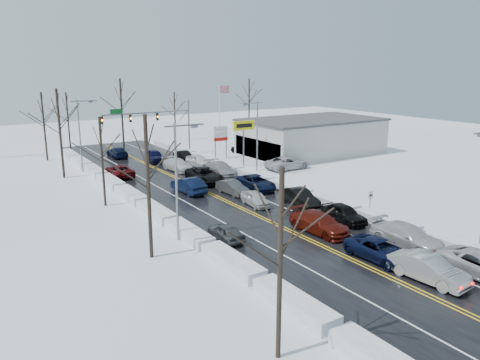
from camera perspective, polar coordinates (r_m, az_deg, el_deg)
ground at (r=43.82m, az=0.33°, el=-3.55°), size 160.00×160.00×0.00m
road_surface at (r=45.43m, az=-1.04°, el=-2.91°), size 14.00×84.00×0.01m
snow_bank_left at (r=42.15m, az=-9.90°, el=-4.48°), size 1.49×72.00×0.79m
snow_bank_right at (r=49.67m, az=6.45°, el=-1.53°), size 1.49×72.00×0.79m
traffic_signal_mast at (r=68.71m, az=-10.07°, el=7.29°), size 13.28×0.39×8.00m
tires_plus_sign at (r=61.47m, az=0.45°, el=6.29°), size 3.20×0.34×6.00m
used_vehicles_sign at (r=66.77m, az=-2.37°, el=5.43°), size 2.20×0.22×4.65m
speed_limit_sign at (r=42.69m, az=15.60°, el=-2.27°), size 0.55×0.09×2.35m
flagpole at (r=75.65m, az=-2.39°, el=8.42°), size 1.87×1.20×10.00m
dealership_building at (r=71.47m, az=8.69°, el=5.31°), size 20.40×12.40×5.30m
streetlight_ne at (r=55.28m, az=1.94°, el=5.75°), size 3.20×0.25×9.00m
streetlight_sw at (r=35.15m, az=-7.49°, el=0.90°), size 3.20×0.25×9.00m
streetlight_nw at (r=61.32m, az=-18.81°, el=5.83°), size 3.20×0.25×9.00m
tree_left_a at (r=20.30m, az=5.00°, el=-5.90°), size 3.60×3.60×9.00m
tree_left_b at (r=31.77m, az=-11.27°, el=2.46°), size 4.00×4.00×10.00m
tree_left_c at (r=45.36m, az=-16.57°, el=4.19°), size 3.40×3.40×8.50m
tree_left_d at (r=58.52m, az=-21.24°, el=7.28°), size 4.20×4.20×10.50m
tree_left_e at (r=70.40m, az=-22.90°, el=7.52°), size 3.80×3.80×9.50m
tree_far_b at (r=78.20m, az=-20.32°, el=8.02°), size 3.60×3.60×9.00m
tree_far_c at (r=78.29m, az=-14.30°, el=9.49°), size 4.40×4.40×11.00m
tree_far_d at (r=83.49m, az=-7.98°, el=8.82°), size 3.40×3.40×8.50m
tree_far_e at (r=91.62m, az=1.12°, el=10.27°), size 4.20×4.20×10.50m
queued_car_1 at (r=32.09m, az=21.86°, el=-11.35°), size 2.18×5.14×1.65m
queued_car_2 at (r=34.24m, az=16.65°, el=-9.29°), size 2.55×5.28×1.45m
queued_car_3 at (r=38.42m, az=9.60°, el=-6.30°), size 2.65×5.73×1.62m
queued_car_4 at (r=44.94m, az=1.92°, el=-3.11°), size 2.09×4.19×1.37m
queued_car_5 at (r=48.86m, az=-0.93°, el=-1.70°), size 1.78×4.36×1.41m
queued_car_6 at (r=53.77m, az=-4.32°, el=-0.28°), size 3.31×6.33×1.70m
queued_car_7 at (r=60.11m, az=-7.58°, el=1.15°), size 2.58×5.35×1.50m
queued_car_8 at (r=66.11m, az=-10.34°, el=2.21°), size 2.54×5.07×1.66m
queued_car_11 at (r=37.13m, az=19.62°, el=-7.68°), size 2.65×5.90×1.68m
queued_car_12 at (r=41.24m, az=12.47°, el=-5.02°), size 2.11×4.71×1.57m
queued_car_13 at (r=45.22m, az=7.28°, el=-3.11°), size 2.32×5.09×1.62m
queued_car_14 at (r=50.73m, az=2.02°, el=-1.12°), size 2.97×5.60×1.50m
queued_car_15 at (r=56.78m, az=-2.33°, el=0.51°), size 2.64×5.82×1.65m
queued_car_16 at (r=62.08m, az=-5.01°, el=1.63°), size 2.09×4.76×1.59m
queued_car_17 at (r=65.92m, az=-6.83°, el=2.31°), size 1.57×4.29×1.41m
oncoming_car_0 at (r=49.57m, az=-6.27°, el=-1.56°), size 2.03×5.14×1.66m
oncoming_car_1 at (r=58.20m, az=-14.41°, el=0.41°), size 2.60×5.36×1.47m
oncoming_car_2 at (r=70.52m, az=-14.69°, el=2.71°), size 2.29×5.24×1.50m
oncoming_car_3 at (r=36.34m, az=-1.72°, el=-7.31°), size 1.73×3.97×1.33m
parked_car_0 at (r=60.62m, az=5.78°, el=1.31°), size 6.01×2.81×1.66m
parked_car_1 at (r=65.33m, az=5.87°, el=2.23°), size 2.42×5.04×1.42m
parked_car_2 at (r=70.74m, az=0.39°, el=3.20°), size 1.95×4.79×1.63m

